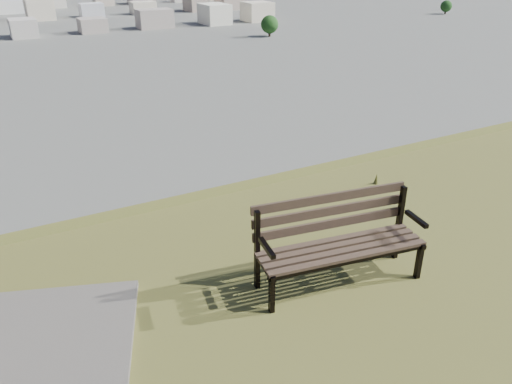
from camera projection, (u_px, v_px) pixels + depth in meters
park_bench at (337, 236)px, 5.57m from camera, size 1.96×0.88×0.99m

